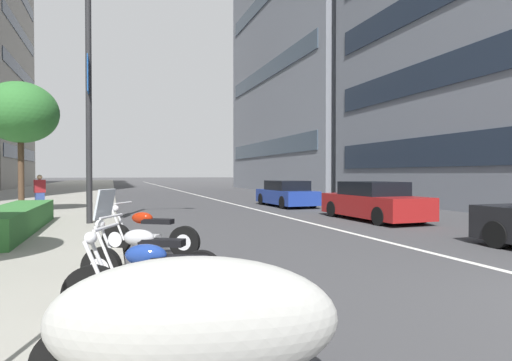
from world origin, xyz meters
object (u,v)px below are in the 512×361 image
object	(u,v)px
car_mid_block_traffic	(286,194)
pedestrian_on_plaza	(40,193)
car_approaching_light	(373,202)
street_lamp_with_banners	(102,71)
motorcycle_far_end_row	(149,236)
motorcycle_under_tarp	(191,323)
motorcycle_by_sign_pole	(159,289)
motorcycle_second_in_row	(147,261)
street_tree_far_plaza	(21,113)

from	to	relation	value
car_mid_block_traffic	pedestrian_on_plaza	world-z (taller)	pedestrian_on_plaza
car_approaching_light	pedestrian_on_plaza	bearing A→B (deg)	62.03
car_approaching_light	street_lamp_with_banners	size ratio (longest dim) A/B	0.57
car_approaching_light	motorcycle_far_end_row	bearing A→B (deg)	115.46
car_mid_block_traffic	pedestrian_on_plaza	size ratio (longest dim) A/B	2.90
motorcycle_under_tarp	pedestrian_on_plaza	bearing A→B (deg)	-62.97
pedestrian_on_plaza	car_mid_block_traffic	bearing A→B (deg)	-107.68
motorcycle_under_tarp	motorcycle_by_sign_pole	xyz separation A→B (m)	(1.54, 0.06, -0.15)
motorcycle_far_end_row	car_mid_block_traffic	bearing A→B (deg)	-92.48
motorcycle_under_tarp	motorcycle_by_sign_pole	distance (m)	1.55
motorcycle_second_in_row	street_tree_far_plaza	distance (m)	13.08
motorcycle_by_sign_pole	street_tree_far_plaza	size ratio (longest dim) A/B	0.41
motorcycle_under_tarp	pedestrian_on_plaza	distance (m)	16.19
motorcycle_by_sign_pole	car_approaching_light	size ratio (longest dim) A/B	0.47
motorcycle_under_tarp	street_tree_far_plaza	size ratio (longest dim) A/B	0.45
motorcycle_far_end_row	car_mid_block_traffic	world-z (taller)	car_mid_block_traffic
motorcycle_far_end_row	car_approaching_light	distance (m)	9.24
street_lamp_with_banners	motorcycle_under_tarp	bearing A→B (deg)	-175.52
street_tree_far_plaza	motorcycle_by_sign_pole	bearing A→B (deg)	-164.17
street_lamp_with_banners	motorcycle_second_in_row	bearing A→B (deg)	-174.27
pedestrian_on_plaza	motorcycle_far_end_row	bearing A→B (deg)	177.84
motorcycle_far_end_row	street_lamp_with_banners	bearing A→B (deg)	-45.55
pedestrian_on_plaza	motorcycle_by_sign_pole	bearing A→B (deg)	171.81
motorcycle_under_tarp	car_mid_block_traffic	bearing A→B (deg)	-100.88
pedestrian_on_plaza	car_approaching_light	bearing A→B (deg)	-138.82
motorcycle_second_in_row	street_tree_far_plaza	bearing A→B (deg)	-43.17
car_approaching_light	pedestrian_on_plaza	size ratio (longest dim) A/B	2.98
motorcycle_far_end_row	street_lamp_with_banners	distance (m)	6.84
motorcycle_by_sign_pole	street_lamp_with_banners	distance (m)	10.21
car_mid_block_traffic	pedestrian_on_plaza	xyz separation A→B (m)	(-0.70, 11.40, 0.26)
car_approaching_light	street_tree_far_plaza	world-z (taller)	street_tree_far_plaza
car_approaching_light	motorcycle_under_tarp	bearing A→B (deg)	138.32
motorcycle_under_tarp	pedestrian_on_plaza	xyz separation A→B (m)	(15.83, 3.37, 0.31)
motorcycle_under_tarp	motorcycle_far_end_row	world-z (taller)	motorcycle_far_end_row
street_lamp_with_banners	pedestrian_on_plaza	world-z (taller)	street_lamp_with_banners
motorcycle_under_tarp	motorcycle_far_end_row	xyz separation A→B (m)	(5.62, -0.16, -0.17)
motorcycle_far_end_row	pedestrian_on_plaza	size ratio (longest dim) A/B	1.25
motorcycle_second_in_row	motorcycle_far_end_row	xyz separation A→B (m)	(2.57, -0.23, -0.02)
car_mid_block_traffic	street_lamp_with_banners	xyz separation A→B (m)	(-5.86, 8.87, 4.28)
street_tree_far_plaza	motorcycle_far_end_row	bearing A→B (deg)	-156.72
motorcycle_by_sign_pole	motorcycle_under_tarp	bearing A→B (deg)	115.52
street_tree_far_plaza	motorcycle_under_tarp	bearing A→B (deg)	-165.50
pedestrian_on_plaza	street_tree_far_plaza	bearing A→B (deg)	126.02
street_lamp_with_banners	car_approaching_light	bearing A→B (deg)	-96.37
motorcycle_under_tarp	car_approaching_light	world-z (taller)	car_approaching_light
motorcycle_under_tarp	pedestrian_on_plaza	world-z (taller)	pedestrian_on_plaza
motorcycle_by_sign_pole	car_approaching_light	bearing A→B (deg)	-113.38
car_mid_block_traffic	street_tree_far_plaza	xyz separation A→B (m)	(-1.51, 11.92, 3.42)
street_lamp_with_banners	motorcycle_by_sign_pole	bearing A→B (deg)	-175.17
motorcycle_under_tarp	car_mid_block_traffic	world-z (taller)	car_mid_block_traffic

